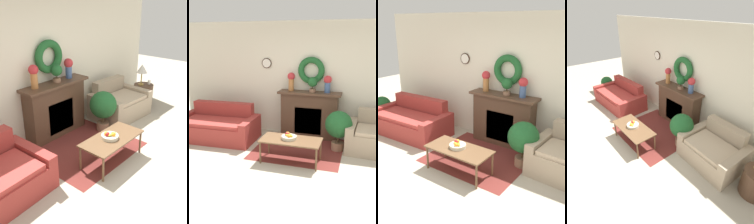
# 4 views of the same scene
# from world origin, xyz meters

# --- Properties ---
(ground_plane) EXTENTS (16.00, 16.00, 0.00)m
(ground_plane) POSITION_xyz_m (0.00, 0.00, 0.00)
(ground_plane) COLOR #ADA38E
(floor_rug) EXTENTS (1.84, 1.66, 0.01)m
(floor_rug) POSITION_xyz_m (0.01, 1.47, 0.00)
(floor_rug) COLOR maroon
(floor_rug) RESTS_ON ground_plane
(wall_back) EXTENTS (6.80, 0.21, 2.70)m
(wall_back) POSITION_xyz_m (0.00, 2.48, 1.36)
(wall_back) COLOR beige
(wall_back) RESTS_ON ground_plane
(fireplace) EXTENTS (1.46, 0.41, 1.11)m
(fireplace) POSITION_xyz_m (0.06, 2.28, 0.56)
(fireplace) COLOR #4C3323
(fireplace) RESTS_ON ground_plane
(loveseat_right) EXTENTS (1.32, 1.01, 0.83)m
(loveseat_right) POSITION_xyz_m (1.63, 1.84, 0.30)
(loveseat_right) COLOR tan
(loveseat_right) RESTS_ON ground_plane
(coffee_table) EXTENTS (1.14, 0.56, 0.46)m
(coffee_table) POSITION_xyz_m (0.01, 0.83, 0.42)
(coffee_table) COLOR brown
(coffee_table) RESTS_ON ground_plane
(fruit_bowl) EXTENTS (0.29, 0.29, 0.12)m
(fruit_bowl) POSITION_xyz_m (-0.03, 0.85, 0.50)
(fruit_bowl) COLOR beige
(fruit_bowl) RESTS_ON coffee_table
(side_table_by_loveseat) EXTENTS (0.49, 0.49, 0.55)m
(side_table_by_loveseat) POSITION_xyz_m (2.59, 1.75, 0.27)
(side_table_by_loveseat) COLOR #4C3323
(side_table_by_loveseat) RESTS_ON ground_plane
(table_lamp) EXTENTS (0.27, 0.27, 0.53)m
(table_lamp) POSITION_xyz_m (2.53, 1.80, 0.95)
(table_lamp) COLOR #B28E42
(table_lamp) RESTS_ON side_table_by_loveseat
(mug) EXTENTS (0.07, 0.07, 0.10)m
(mug) POSITION_xyz_m (2.70, 1.67, 0.59)
(mug) COLOR silver
(mug) RESTS_ON side_table_by_loveseat
(vase_on_mantel_left) EXTENTS (0.18, 0.18, 0.43)m
(vase_on_mantel_left) POSITION_xyz_m (-0.39, 2.28, 1.36)
(vase_on_mantel_left) COLOR #AD6B38
(vase_on_mantel_left) RESTS_ON fireplace
(vase_on_mantel_right) EXTENTS (0.18, 0.18, 0.39)m
(vase_on_mantel_right) POSITION_xyz_m (0.46, 2.28, 1.33)
(vase_on_mantel_right) COLOR #3D5684
(vase_on_mantel_right) RESTS_ON fireplace
(potted_plant_on_mantel) EXTENTS (0.23, 0.23, 0.35)m
(potted_plant_on_mantel) POSITION_xyz_m (0.12, 2.26, 1.31)
(potted_plant_on_mantel) COLOR #8E664C
(potted_plant_on_mantel) RESTS_ON fireplace
(potted_plant_floor_by_loveseat) EXTENTS (0.56, 0.56, 0.85)m
(potted_plant_floor_by_loveseat) POSITION_xyz_m (0.81, 1.66, 0.54)
(potted_plant_floor_by_loveseat) COLOR #8E664C
(potted_plant_floor_by_loveseat) RESTS_ON ground_plane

